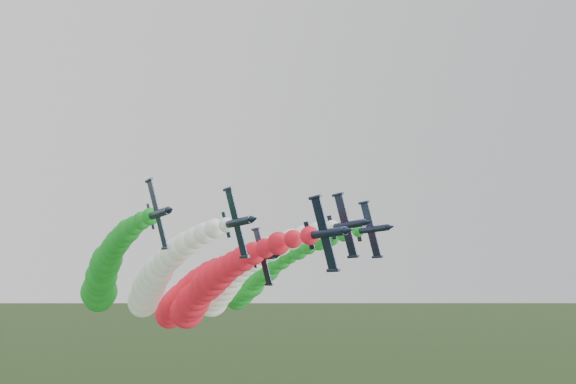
{
  "coord_description": "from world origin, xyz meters",
  "views": [
    {
      "loc": [
        -46.15,
        -69.9,
        33.29
      ],
      "look_at": [
        -4.73,
        0.53,
        46.75
      ],
      "focal_mm": 35.0,
      "sensor_mm": 36.0,
      "label": 1
    }
  ],
  "objects_px": {
    "jet_trail": "(181,299)",
    "jet_inner_left": "(154,282)",
    "jet_lead": "(204,293)",
    "jet_outer_right": "(256,280)",
    "jet_outer_left": "(103,278)",
    "jet_inner_right": "(227,283)"
  },
  "relations": [
    {
      "from": "jet_trail",
      "to": "jet_inner_left",
      "type": "bearing_deg",
      "value": -126.78
    },
    {
      "from": "jet_trail",
      "to": "jet_lead",
      "type": "bearing_deg",
      "value": -99.73
    },
    {
      "from": "jet_lead",
      "to": "jet_trail",
      "type": "height_order",
      "value": "jet_lead"
    },
    {
      "from": "jet_outer_right",
      "to": "jet_lead",
      "type": "bearing_deg",
      "value": -140.99
    },
    {
      "from": "jet_outer_left",
      "to": "jet_outer_right",
      "type": "xyz_separation_m",
      "value": [
        37.31,
        0.8,
        -0.35
      ]
    },
    {
      "from": "jet_inner_right",
      "to": "jet_outer_right",
      "type": "relative_size",
      "value": 1.01
    },
    {
      "from": "jet_lead",
      "to": "jet_outer_left",
      "type": "height_order",
      "value": "jet_outer_left"
    },
    {
      "from": "jet_inner_right",
      "to": "jet_outer_left",
      "type": "xyz_separation_m",
      "value": [
        -26.72,
        5.54,
        1.22
      ]
    },
    {
      "from": "jet_outer_right",
      "to": "jet_inner_right",
      "type": "bearing_deg",
      "value": -149.07
    },
    {
      "from": "jet_lead",
      "to": "jet_inner_left",
      "type": "distance_m",
      "value": 12.1
    },
    {
      "from": "jet_inner_right",
      "to": "jet_outer_left",
      "type": "height_order",
      "value": "jet_outer_left"
    },
    {
      "from": "jet_inner_left",
      "to": "jet_inner_right",
      "type": "xyz_separation_m",
      "value": [
        17.59,
        1.19,
        -0.37
      ]
    },
    {
      "from": "jet_inner_left",
      "to": "jet_trail",
      "type": "xyz_separation_m",
      "value": [
        11.88,
        15.89,
        -4.21
      ]
    },
    {
      "from": "jet_inner_left",
      "to": "jet_inner_right",
      "type": "relative_size",
      "value": 0.99
    },
    {
      "from": "jet_outer_left",
      "to": "jet_trail",
      "type": "relative_size",
      "value": 1.0
    },
    {
      "from": "jet_outer_left",
      "to": "jet_outer_right",
      "type": "relative_size",
      "value": 1.0
    },
    {
      "from": "jet_outer_left",
      "to": "jet_trail",
      "type": "distance_m",
      "value": 23.48
    },
    {
      "from": "jet_inner_left",
      "to": "jet_trail",
      "type": "height_order",
      "value": "jet_inner_left"
    },
    {
      "from": "jet_lead",
      "to": "jet_inner_right",
      "type": "bearing_deg",
      "value": 45.94
    },
    {
      "from": "jet_inner_left",
      "to": "jet_lead",
      "type": "bearing_deg",
      "value": -50.3
    },
    {
      "from": "jet_lead",
      "to": "jet_trail",
      "type": "bearing_deg",
      "value": 80.27
    },
    {
      "from": "jet_lead",
      "to": "jet_inner_right",
      "type": "relative_size",
      "value": 1.0
    }
  ]
}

